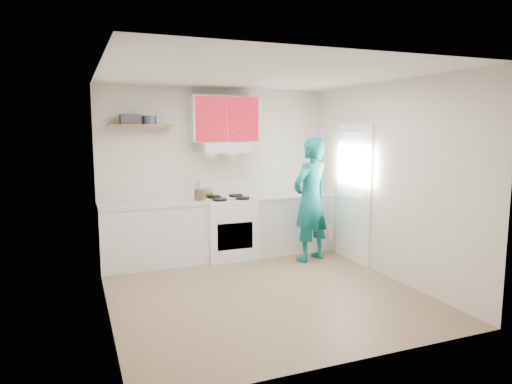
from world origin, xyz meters
name	(u,v)px	position (x,y,z in m)	size (l,w,h in m)	color
floor	(261,291)	(0.00, 0.00, 0.00)	(3.80, 3.80, 0.00)	brown
ceiling	(262,75)	(0.00, 0.00, 2.60)	(3.60, 3.80, 0.04)	white
back_wall	(215,172)	(0.00, 1.90, 1.30)	(3.60, 0.04, 2.60)	beige
front_wall	(350,213)	(0.00, -1.90, 1.30)	(3.60, 0.04, 2.60)	beige
left_wall	(103,194)	(-1.80, 0.00, 1.30)	(0.04, 3.80, 2.60)	beige
right_wall	(386,180)	(1.80, 0.00, 1.30)	(0.04, 3.80, 2.60)	beige
door	(354,193)	(1.78, 0.70, 1.02)	(0.05, 0.85, 2.05)	white
door_glass	(353,165)	(1.75, 0.70, 1.45)	(0.01, 0.55, 0.95)	white
counter_left	(153,234)	(-1.04, 1.60, 0.45)	(1.52, 0.60, 0.90)	silver
counter_right	(289,223)	(1.14, 1.60, 0.45)	(1.32, 0.60, 0.90)	silver
stove	(228,228)	(0.10, 1.57, 0.46)	(0.76, 0.65, 0.92)	white
range_hood	(226,147)	(0.10, 1.68, 1.70)	(0.76, 0.44, 0.15)	silver
upper_cabinets	(224,119)	(0.10, 1.73, 2.12)	(1.02, 0.33, 0.70)	red
shelf	(141,126)	(-1.15, 1.75, 2.02)	(0.90, 0.30, 0.04)	brown
books	(130,119)	(-1.29, 1.74, 2.11)	(0.28, 0.20, 0.14)	#393237
tin	(149,120)	(-1.03, 1.72, 2.10)	(0.20, 0.20, 0.12)	#333D4C
kettle	(208,192)	(-0.15, 1.83, 1.00)	(0.18, 0.18, 0.16)	olive
crock	(200,195)	(-0.35, 1.55, 0.99)	(0.16, 0.16, 0.19)	#492B20
cutting_board	(271,196)	(0.83, 1.60, 0.91)	(0.27, 0.20, 0.02)	olive
silicone_mat	(310,195)	(1.51, 1.57, 0.90)	(0.30, 0.25, 0.01)	red
person	(311,200)	(1.19, 0.97, 0.93)	(0.67, 0.44, 1.85)	#0B6460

